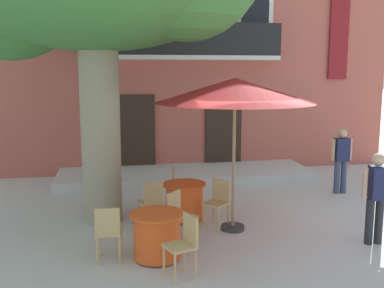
{
  "coord_description": "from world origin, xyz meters",
  "views": [
    {
      "loc": [
        -2.61,
        -7.93,
        2.97
      ],
      "look_at": [
        -0.77,
        2.12,
        1.3
      ],
      "focal_mm": 41.89,
      "sensor_mm": 36.0,
      "label": 1
    }
  ],
  "objects_px": {
    "pedestrian_near_entrance": "(376,193)",
    "cafe_chair_near_tree_2": "(218,200)",
    "cafe_umbrella": "(235,91)",
    "cafe_chair_near_tree_1": "(151,200)",
    "cafe_chair_middle_1": "(179,214)",
    "cafe_table_middle": "(157,235)",
    "cafe_table_near_tree": "(185,201)",
    "cafe_chair_near_tree_0": "(178,185)",
    "pedestrian_mid_plaza": "(341,157)",
    "cafe_chair_middle_2": "(109,230)",
    "cafe_chair_middle_0": "(184,242)"
  },
  "relations": [
    {
      "from": "cafe_chair_middle_1",
      "to": "pedestrian_mid_plaza",
      "type": "xyz_separation_m",
      "value": [
        4.38,
        2.49,
        0.37
      ]
    },
    {
      "from": "pedestrian_near_entrance",
      "to": "cafe_chair_near_tree_1",
      "type": "bearing_deg",
      "value": 157.66
    },
    {
      "from": "cafe_chair_near_tree_1",
      "to": "cafe_chair_middle_1",
      "type": "xyz_separation_m",
      "value": [
        0.39,
        -0.88,
        0.0
      ]
    },
    {
      "from": "cafe_chair_near_tree_2",
      "to": "cafe_umbrella",
      "type": "height_order",
      "value": "cafe_umbrella"
    },
    {
      "from": "cafe_chair_near_tree_2",
      "to": "cafe_umbrella",
      "type": "relative_size",
      "value": 0.31
    },
    {
      "from": "cafe_chair_middle_1",
      "to": "cafe_chair_middle_2",
      "type": "xyz_separation_m",
      "value": [
        -1.2,
        -0.6,
        0.0
      ]
    },
    {
      "from": "cafe_table_middle",
      "to": "pedestrian_mid_plaza",
      "type": "height_order",
      "value": "pedestrian_mid_plaza"
    },
    {
      "from": "cafe_chair_near_tree_1",
      "to": "pedestrian_mid_plaza",
      "type": "bearing_deg",
      "value": 18.6
    },
    {
      "from": "cafe_table_middle",
      "to": "pedestrian_mid_plaza",
      "type": "xyz_separation_m",
      "value": [
        4.83,
        3.1,
        0.51
      ]
    },
    {
      "from": "cafe_umbrella",
      "to": "pedestrian_mid_plaza",
      "type": "height_order",
      "value": "cafe_umbrella"
    },
    {
      "from": "cafe_chair_near_tree_0",
      "to": "cafe_chair_middle_0",
      "type": "relative_size",
      "value": 1.0
    },
    {
      "from": "cafe_chair_near_tree_2",
      "to": "cafe_chair_middle_1",
      "type": "relative_size",
      "value": 1.0
    },
    {
      "from": "cafe_table_near_tree",
      "to": "cafe_chair_middle_1",
      "type": "distance_m",
      "value": 1.23
    },
    {
      "from": "cafe_chair_near_tree_0",
      "to": "cafe_chair_middle_2",
      "type": "xyz_separation_m",
      "value": [
        -1.48,
        -2.54,
        0.0
      ]
    },
    {
      "from": "cafe_chair_middle_0",
      "to": "cafe_chair_middle_2",
      "type": "distance_m",
      "value": 1.28
    },
    {
      "from": "cafe_chair_near_tree_1",
      "to": "cafe_chair_near_tree_2",
      "type": "bearing_deg",
      "value": -8.34
    },
    {
      "from": "cafe_table_near_tree",
      "to": "cafe_chair_near_tree_0",
      "type": "bearing_deg",
      "value": 90.7
    },
    {
      "from": "cafe_chair_near_tree_0",
      "to": "cafe_chair_middle_1",
      "type": "height_order",
      "value": "same"
    },
    {
      "from": "cafe_chair_near_tree_0",
      "to": "cafe_umbrella",
      "type": "bearing_deg",
      "value": -61.03
    },
    {
      "from": "cafe_table_near_tree",
      "to": "pedestrian_near_entrance",
      "type": "xyz_separation_m",
      "value": [
        3.02,
        -1.83,
        0.51
      ]
    },
    {
      "from": "cafe_chair_near_tree_2",
      "to": "cafe_chair_middle_0",
      "type": "bearing_deg",
      "value": -116.39
    },
    {
      "from": "cafe_chair_near_tree_0",
      "to": "pedestrian_mid_plaza",
      "type": "height_order",
      "value": "pedestrian_mid_plaza"
    },
    {
      "from": "cafe_chair_near_tree_0",
      "to": "cafe_table_middle",
      "type": "bearing_deg",
      "value": -105.98
    },
    {
      "from": "cafe_chair_middle_2",
      "to": "pedestrian_mid_plaza",
      "type": "xyz_separation_m",
      "value": [
        5.58,
        3.09,
        0.37
      ]
    },
    {
      "from": "pedestrian_near_entrance",
      "to": "cafe_chair_middle_0",
      "type": "bearing_deg",
      "value": -169.34
    },
    {
      "from": "cafe_table_near_tree",
      "to": "cafe_chair_near_tree_1",
      "type": "bearing_deg",
      "value": -156.16
    },
    {
      "from": "pedestrian_mid_plaza",
      "to": "cafe_table_near_tree",
      "type": "bearing_deg",
      "value": -162.32
    },
    {
      "from": "cafe_chair_near_tree_2",
      "to": "cafe_chair_near_tree_0",
      "type": "bearing_deg",
      "value": 115.09
    },
    {
      "from": "pedestrian_near_entrance",
      "to": "cafe_chair_near_tree_2",
      "type": "bearing_deg",
      "value": 151.31
    },
    {
      "from": "cafe_umbrella",
      "to": "cafe_table_middle",
      "type": "bearing_deg",
      "value": -145.12
    },
    {
      "from": "cafe_chair_middle_1",
      "to": "pedestrian_mid_plaza",
      "type": "height_order",
      "value": "pedestrian_mid_plaza"
    },
    {
      "from": "cafe_chair_middle_1",
      "to": "cafe_chair_middle_2",
      "type": "distance_m",
      "value": 1.34
    },
    {
      "from": "cafe_chair_near_tree_0",
      "to": "cafe_chair_near_tree_2",
      "type": "height_order",
      "value": "same"
    },
    {
      "from": "cafe_umbrella",
      "to": "pedestrian_near_entrance",
      "type": "relative_size",
      "value": 1.81
    },
    {
      "from": "cafe_umbrella",
      "to": "pedestrian_mid_plaza",
      "type": "distance_m",
      "value": 4.22
    },
    {
      "from": "cafe_chair_middle_2",
      "to": "cafe_umbrella",
      "type": "bearing_deg",
      "value": 24.9
    },
    {
      "from": "cafe_chair_middle_1",
      "to": "cafe_chair_middle_2",
      "type": "bearing_deg",
      "value": -153.41
    },
    {
      "from": "cafe_chair_near_tree_1",
      "to": "cafe_chair_near_tree_0",
      "type": "bearing_deg",
      "value": 57.27
    },
    {
      "from": "cafe_chair_near_tree_2",
      "to": "pedestrian_mid_plaza",
      "type": "relative_size",
      "value": 0.57
    },
    {
      "from": "cafe_chair_middle_1",
      "to": "pedestrian_near_entrance",
      "type": "height_order",
      "value": "pedestrian_near_entrance"
    },
    {
      "from": "cafe_table_near_tree",
      "to": "cafe_table_middle",
      "type": "relative_size",
      "value": 1.0
    },
    {
      "from": "cafe_chair_near_tree_2",
      "to": "cafe_table_middle",
      "type": "distance_m",
      "value": 1.86
    },
    {
      "from": "pedestrian_near_entrance",
      "to": "cafe_umbrella",
      "type": "bearing_deg",
      "value": 153.39
    },
    {
      "from": "cafe_chair_middle_2",
      "to": "cafe_umbrella",
      "type": "xyz_separation_m",
      "value": [
        2.3,
        1.07,
        2.08
      ]
    },
    {
      "from": "cafe_chair_near_tree_0",
      "to": "cafe_umbrella",
      "type": "xyz_separation_m",
      "value": [
        0.82,
        -1.47,
        2.08
      ]
    },
    {
      "from": "cafe_chair_near_tree_0",
      "to": "cafe_chair_middle_2",
      "type": "bearing_deg",
      "value": -120.29
    },
    {
      "from": "cafe_chair_near_tree_0",
      "to": "cafe_chair_near_tree_1",
      "type": "distance_m",
      "value": 1.26
    },
    {
      "from": "cafe_chair_near_tree_0",
      "to": "cafe_chair_middle_2",
      "type": "height_order",
      "value": "same"
    },
    {
      "from": "cafe_table_middle",
      "to": "cafe_table_near_tree",
      "type": "bearing_deg",
      "value": 67.63
    },
    {
      "from": "cafe_chair_middle_2",
      "to": "cafe_umbrella",
      "type": "distance_m",
      "value": 3.28
    }
  ]
}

